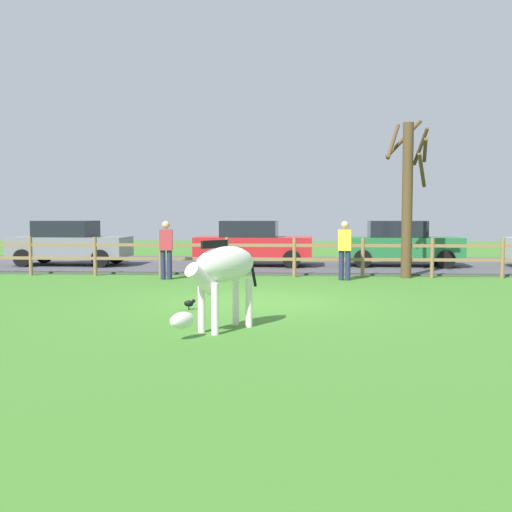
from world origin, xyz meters
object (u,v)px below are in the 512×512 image
Objects in this scene: zebra at (222,271)px; visitor_right_of_tree at (166,247)px; visitor_left_of_tree at (345,248)px; bare_tree at (408,193)px; parked_car_red at (253,243)px; parked_car_green at (400,243)px; parked_car_grey at (70,243)px; crow_on_grass at (189,303)px.

visitor_right_of_tree is at bearing 108.73° from zebra.
visitor_left_of_tree reaches higher than zebra.
zebra is at bearing -108.91° from visitor_left_of_tree.
bare_tree is 2.50m from visitor_left_of_tree.
bare_tree is 1.13× the size of parked_car_red.
parked_car_green is (0.42, 3.49, -1.58)m from bare_tree.
crow_on_grass is at bearing -57.48° from parked_car_grey.
zebra is at bearing -71.27° from visitor_right_of_tree.
parked_car_grey and parked_car_green have the same top height.
zebra is 7.71× the size of crow_on_grass.
parked_car_green is 2.49× the size of visitor_left_of_tree.
visitor_left_of_tree is at bearing -157.30° from bare_tree.
visitor_right_of_tree is at bearing -178.96° from visitor_left_of_tree.
visitor_left_of_tree reaches higher than crow_on_grass.
visitor_left_of_tree is at bearing -22.53° from parked_car_grey.
crow_on_grass is 0.05× the size of parked_car_grey.
parked_car_red is 1.01× the size of parked_car_grey.
bare_tree is 3.85m from parked_car_green.
zebra is 1.01× the size of visitor_right_of_tree.
zebra is 12.53m from parked_car_green.
visitor_left_of_tree is (2.82, -4.04, 0.06)m from parked_car_red.
parked_car_red is at bearing 1.82° from parked_car_grey.
bare_tree is 21.27× the size of crow_on_grass.
parked_car_red is at bearing 91.56° from zebra.
parked_car_red is 4.65m from visitor_right_of_tree.
bare_tree reaches higher than zebra.
visitor_left_of_tree reaches higher than parked_car_grey.
parked_car_red is 6.43m from parked_car_grey.
parked_car_grey is at bearing -178.18° from parked_car_red.
bare_tree is at bearing 49.65° from crow_on_grass.
bare_tree is 1.14× the size of parked_car_grey.
zebra is 2.29m from crow_on_grass.
visitor_right_of_tree is at bearing -117.45° from parked_car_red.
bare_tree reaches higher than visitor_right_of_tree.
visitor_right_of_tree is (-2.46, 7.24, -0.02)m from zebra.
parked_car_red is 2.48× the size of visitor_left_of_tree.
parked_car_red is (0.55, 9.41, 0.72)m from crow_on_grass.
visitor_right_of_tree is at bearing -172.81° from bare_tree.
parked_car_green is (4.77, 11.59, -0.08)m from zebra.
crow_on_grass is at bearing -122.18° from visitor_left_of_tree.
crow_on_grass is (-5.21, -6.13, -2.30)m from bare_tree.
parked_car_red is (-4.66, 3.27, -1.58)m from bare_tree.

